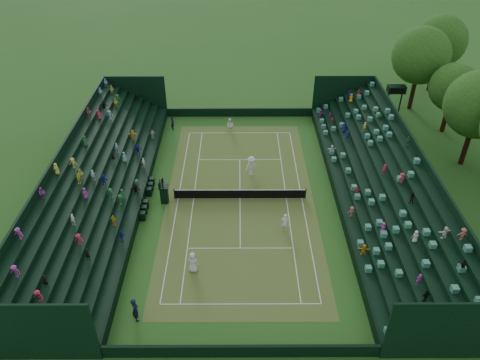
{
  "coord_description": "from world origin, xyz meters",
  "views": [
    {
      "loc": [
        -0.12,
        -33.07,
        25.1
      ],
      "look_at": [
        0.0,
        0.0,
        2.0
      ],
      "focal_mm": 35.0,
      "sensor_mm": 36.0,
      "label": 1
    }
  ],
  "objects_px": {
    "player_far_west": "(230,126)",
    "player_far_east": "(251,166)",
    "player_near_west": "(193,262)",
    "tennis_net": "(240,194)",
    "umpire_chair": "(164,192)",
    "player_near_east": "(285,222)"
  },
  "relations": [
    {
      "from": "umpire_chair",
      "to": "player_near_west",
      "type": "bearing_deg",
      "value": -69.13
    },
    {
      "from": "umpire_chair",
      "to": "player_far_west",
      "type": "xyz_separation_m",
      "value": [
        5.59,
        12.51,
        -0.25
      ]
    },
    {
      "from": "player_near_west",
      "to": "player_near_east",
      "type": "bearing_deg",
      "value": -130.37
    },
    {
      "from": "player_far_east",
      "to": "umpire_chair",
      "type": "bearing_deg",
      "value": 176.96
    },
    {
      "from": "tennis_net",
      "to": "player_near_west",
      "type": "relative_size",
      "value": 6.71
    },
    {
      "from": "tennis_net",
      "to": "umpire_chair",
      "type": "relative_size",
      "value": 4.56
    },
    {
      "from": "player_near_east",
      "to": "player_far_east",
      "type": "height_order",
      "value": "player_far_east"
    },
    {
      "from": "player_near_west",
      "to": "player_far_west",
      "type": "relative_size",
      "value": 1.04
    },
    {
      "from": "umpire_chair",
      "to": "player_far_east",
      "type": "xyz_separation_m",
      "value": [
        7.68,
        4.24,
        -0.09
      ]
    },
    {
      "from": "player_far_east",
      "to": "player_near_east",
      "type": "bearing_deg",
      "value": -104.64
    },
    {
      "from": "player_near_west",
      "to": "player_far_west",
      "type": "xyz_separation_m",
      "value": [
        2.43,
        20.79,
        -0.03
      ]
    },
    {
      "from": "tennis_net",
      "to": "player_near_east",
      "type": "height_order",
      "value": "player_near_east"
    },
    {
      "from": "tennis_net",
      "to": "player_far_west",
      "type": "height_order",
      "value": "player_far_west"
    },
    {
      "from": "tennis_net",
      "to": "umpire_chair",
      "type": "bearing_deg",
      "value": -175.69
    },
    {
      "from": "player_near_east",
      "to": "player_near_west",
      "type": "bearing_deg",
      "value": 35.26
    },
    {
      "from": "umpire_chair",
      "to": "player_near_west",
      "type": "relative_size",
      "value": 1.47
    },
    {
      "from": "player_far_west",
      "to": "player_far_east",
      "type": "relative_size",
      "value": 0.84
    },
    {
      "from": "player_near_west",
      "to": "player_far_east",
      "type": "xyz_separation_m",
      "value": [
        4.53,
        12.51,
        0.13
      ]
    },
    {
      "from": "player_far_east",
      "to": "player_near_west",
      "type": "bearing_deg",
      "value": -141.83
    },
    {
      "from": "umpire_chair",
      "to": "player_near_east",
      "type": "bearing_deg",
      "value": -20.57
    },
    {
      "from": "umpire_chair",
      "to": "player_near_east",
      "type": "distance_m",
      "value": 10.89
    },
    {
      "from": "tennis_net",
      "to": "player_near_west",
      "type": "xyz_separation_m",
      "value": [
        -3.45,
        -8.77,
        0.34
      ]
    }
  ]
}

